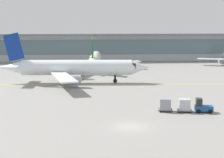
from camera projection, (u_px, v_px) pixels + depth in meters
The scene contains 8 objects.
ground_plane at pixel (131, 127), 46.35m from camera, with size 400.00×400.00×0.00m, color gray.
taxiway_centreline_stripe at pixel (77, 84), 78.84m from camera, with size 110.00×0.36×0.01m, color yellow.
terminal_concourse at pixel (99, 47), 130.57m from camera, with size 182.78×11.00×9.60m.
gate_airplane_1 at pixel (95, 59), 105.72m from camera, with size 26.82×28.95×9.58m.
taxiing_regional_jet at pixel (75, 68), 80.30m from camera, with size 33.59×31.17×11.12m.
baggage_tug at pixel (202, 106), 53.77m from camera, with size 2.81×2.02×2.10m.
cargo_dolly_lead at pixel (185, 105), 54.02m from camera, with size 2.36×1.96×1.94m.
cargo_dolly_trailing at pixel (165, 104), 54.31m from camera, with size 2.36×1.96×1.94m.
Camera 1 is at (-6.07, -44.57, 12.92)m, focal length 58.57 mm.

